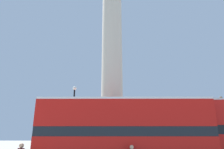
% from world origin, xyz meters
% --- Properties ---
extents(monument_column, '(5.79, 5.79, 23.47)m').
position_xyz_m(monument_column, '(0.00, 0.00, 8.27)').
color(monument_column, '#BCB29E').
rests_on(monument_column, ground_plane).
extents(bus_b, '(10.55, 3.44, 4.29)m').
position_xyz_m(bus_b, '(1.29, -6.78, 2.37)').
color(bus_b, '#B7140F').
rests_on(bus_b, ground_plane).
extents(street_lamp, '(0.37, 0.37, 6.59)m').
position_xyz_m(street_lamp, '(-3.39, -1.70, 3.38)').
color(street_lamp, black).
rests_on(street_lamp, ground_plane).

